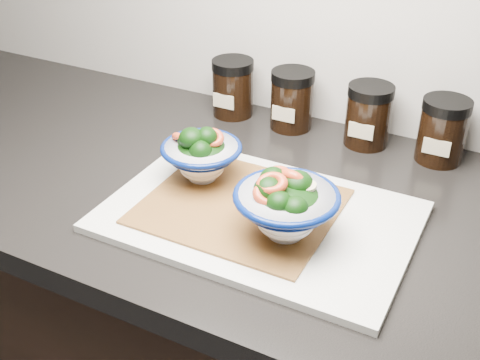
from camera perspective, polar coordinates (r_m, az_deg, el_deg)
The scene contains 9 objects.
countertop at distance 0.98m, azimuth 0.27°, elevation -1.75°, with size 3.50×0.60×0.04m, color black.
cutting_board at distance 0.90m, azimuth 1.79°, elevation -3.49°, with size 0.45×0.30×0.01m, color silver.
bamboo_mat at distance 0.90m, azimuth -0.00°, elevation -2.48°, with size 0.28×0.24×0.00m, color olive.
bowl_left at distance 0.95m, azimuth -3.73°, elevation 2.38°, with size 0.13×0.13×0.09m.
bowl_right at distance 0.82m, azimuth 4.33°, elevation -2.40°, with size 0.15×0.15×0.10m.
spice_jar_a at distance 1.20m, azimuth -0.69°, elevation 8.76°, with size 0.08×0.08×0.11m.
spice_jar_b at distance 1.15m, azimuth 4.94°, elevation 7.60°, with size 0.08×0.08×0.11m.
spice_jar_c at distance 1.10m, azimuth 12.07°, elevation 6.02°, with size 0.08×0.08×0.11m.
spice_jar_d at distance 1.08m, azimuth 18.65°, elevation 4.47°, with size 0.08×0.08×0.11m.
Camera 1 is at (0.37, 0.72, 1.42)m, focal length 45.00 mm.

